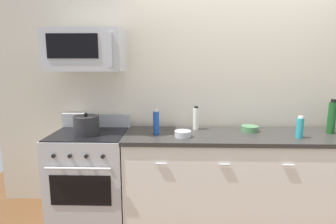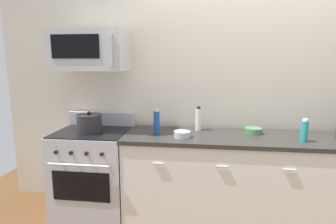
# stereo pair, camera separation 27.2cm
# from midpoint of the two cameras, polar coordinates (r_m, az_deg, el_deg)

# --- Properties ---
(ground_plane) EXTENTS (6.70, 6.70, 0.00)m
(ground_plane) POSITION_cam_midpoint_polar(r_m,az_deg,el_deg) (3.27, 17.98, -20.55)
(ground_plane) COLOR brown
(back_wall) EXTENTS (5.59, 0.10, 2.70)m
(back_wall) POSITION_cam_midpoint_polar(r_m,az_deg,el_deg) (3.24, 18.02, 4.51)
(back_wall) COLOR beige
(back_wall) RESTS_ON ground_plane
(counter_unit) EXTENTS (2.50, 0.66, 0.92)m
(counter_unit) POSITION_cam_midpoint_polar(r_m,az_deg,el_deg) (3.06, 18.47, -13.11)
(counter_unit) COLOR silver
(counter_unit) RESTS_ON ground_plane
(range_oven) EXTENTS (0.76, 0.69, 1.07)m
(range_oven) POSITION_cam_midpoint_polar(r_m,az_deg,el_deg) (3.17, -12.34, -11.75)
(range_oven) COLOR #B7BABF
(range_oven) RESTS_ON ground_plane
(microwave) EXTENTS (0.74, 0.44, 0.40)m
(microwave) POSITION_cam_midpoint_polar(r_m,az_deg,el_deg) (2.99, -13.01, 12.00)
(microwave) COLOR #B7BABF
(bottle_vinegar_white) EXTENTS (0.06, 0.06, 0.25)m
(bottle_vinegar_white) POSITION_cam_midpoint_polar(r_m,az_deg,el_deg) (3.02, 8.72, -1.43)
(bottle_vinegar_white) COLOR silver
(bottle_vinegar_white) RESTS_ON countertop_slab
(bottle_dish_soap) EXTENTS (0.07, 0.07, 0.21)m
(bottle_dish_soap) POSITION_cam_midpoint_polar(r_m,az_deg,el_deg) (2.91, 28.28, -3.41)
(bottle_dish_soap) COLOR teal
(bottle_dish_soap) RESTS_ON countertop_slab
(bottle_soda_blue) EXTENTS (0.06, 0.06, 0.25)m
(bottle_soda_blue) POSITION_cam_midpoint_polar(r_m,az_deg,el_deg) (2.83, 0.44, -2.11)
(bottle_soda_blue) COLOR #1E4CA5
(bottle_soda_blue) RESTS_ON countertop_slab
(bowl_steel_prep) EXTENTS (0.16, 0.16, 0.06)m
(bowl_steel_prep) POSITION_cam_midpoint_polar(r_m,az_deg,el_deg) (2.74, 5.73, -4.49)
(bowl_steel_prep) COLOR #B2B5BA
(bowl_steel_prep) RESTS_ON countertop_slab
(bowl_green_glaze) EXTENTS (0.18, 0.18, 0.06)m
(bowl_green_glaze) POSITION_cam_midpoint_polar(r_m,az_deg,el_deg) (3.04, 19.30, -3.55)
(bowl_green_glaze) COLOR #477A4C
(bowl_green_glaze) RESTS_ON countertop_slab
(stockpot) EXTENTS (0.25, 0.25, 0.22)m
(stockpot) POSITION_cam_midpoint_polar(r_m,az_deg,el_deg) (2.97, -13.09, -2.29)
(stockpot) COLOR #262628
(stockpot) RESTS_ON range_oven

